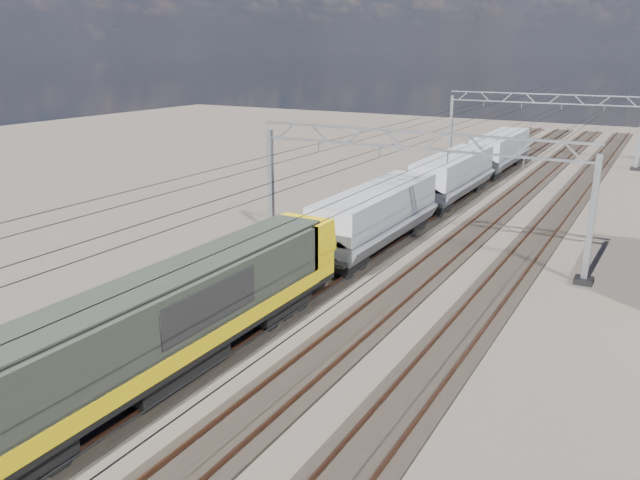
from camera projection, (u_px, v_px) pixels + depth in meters
The scene contains 12 objects.
ground at pixel (380, 275), 32.81m from camera, with size 160.00×160.00×0.00m, color black.
track_outer_west at pixel (284, 256), 35.62m from camera, with size 2.60×140.00×0.30m.
track_loco at pixel (346, 267), 33.73m from camera, with size 2.60×140.00×0.30m.
track_inner_east at pixel (416, 280), 31.84m from camera, with size 2.60×140.00×0.30m.
track_outer_east at pixel (494, 295), 29.95m from camera, with size 2.60×140.00×0.30m.
catenary_gantry_mid at pixel (411, 188), 35.00m from camera, with size 19.90×0.90×7.11m.
catenary_gantry_far at pixel (540, 125), 64.94m from camera, with size 19.90×0.90×7.11m.
overhead_wires at pixel (437, 146), 37.79m from camera, with size 12.03×140.00×0.53m.
locomotive at pixel (163, 322), 21.56m from camera, with size 2.76×21.10×3.62m.
hopper_wagon_lead at pixel (377, 213), 36.31m from camera, with size 3.38×13.00×3.25m.
hopper_wagon_mid at pixel (454, 173), 48.12m from camera, with size 3.38×13.00×3.25m.
hopper_wagon_third at pixel (500, 149), 59.93m from camera, with size 3.38×13.00×3.25m.
Camera 1 is at (12.50, -28.38, 11.32)m, focal length 35.00 mm.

